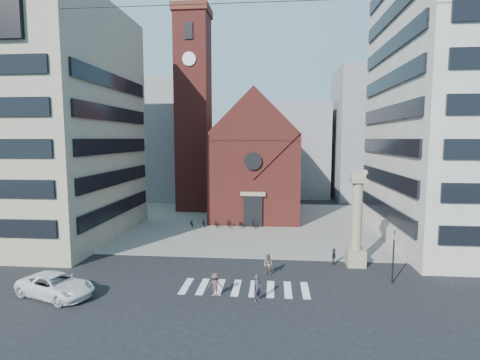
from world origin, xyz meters
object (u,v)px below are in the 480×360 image
Objects in this scene: traffic_light at (393,255)px; scooter_0 at (192,223)px; white_car at (56,285)px; pedestrian_2 at (334,256)px; pedestrian_0 at (257,288)px; lion_column at (357,228)px; pedestrian_1 at (268,265)px.

traffic_light reaches higher than scooter_0.
pedestrian_2 is at bearing -48.69° from white_car.
white_car is 3.13× the size of pedestrian_0.
pedestrian_2 is 20.77m from scooter_0.
lion_column is at bearing 0.68° from pedestrian_0.
pedestrian_0 is at bearing -135.89° from lion_column.
pedestrian_1 reaches higher than pedestrian_2.
pedestrian_2 is (-3.90, 4.00, -1.51)m from traffic_light.
traffic_light is 2.78× the size of pedestrian_2.
lion_column is 24.64m from white_car.
traffic_light is 2.31× the size of pedestrian_0.
pedestrian_2 is at bearing 180.00° from lion_column.
lion_column is 3.29m from pedestrian_2.
pedestrian_1 is at bearing 135.11° from pedestrian_2.
pedestrian_0 reaches higher than white_car.
lion_column reaches higher than white_car.
scooter_0 is at bearing 70.42° from pedestrian_0.
pedestrian_2 is at bearing 134.28° from traffic_light.
lion_column is 4.62m from traffic_light.
white_car reaches higher than scooter_0.
pedestrian_0 is (-8.42, -8.16, -2.53)m from lion_column.
pedestrian_1 is 1.07× the size of scooter_0.
lion_column reaches higher than scooter_0.
pedestrian_2 is (20.97, 8.74, -0.04)m from white_car.
traffic_light reaches higher than pedestrian_1.
traffic_light is (1.99, -4.00, -1.17)m from lion_column.
pedestrian_0 reaches higher than pedestrian_1.
white_car is at bearing -124.83° from pedestrian_1.
pedestrian_1 is 1.15× the size of pedestrian_2.
pedestrian_1 is (-7.75, -3.07, -2.56)m from lion_column.
pedestrian_0 reaches higher than pedestrian_2.
white_car is 3.77× the size of pedestrian_2.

